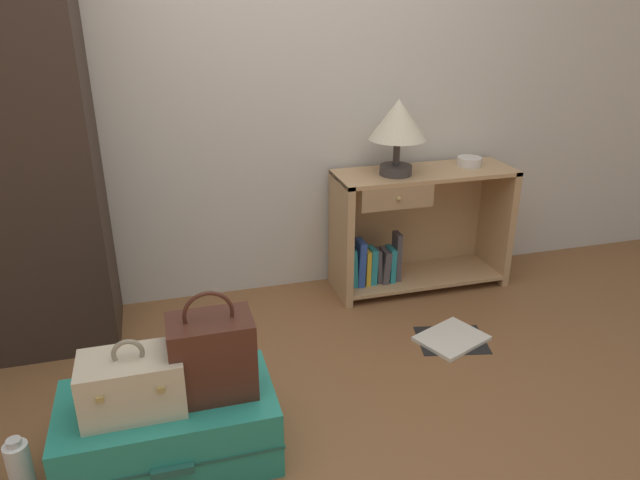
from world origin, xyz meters
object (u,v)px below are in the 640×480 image
suitcase_large (170,428)px  open_book_on_floor (452,339)px  train_case (132,383)px  bottle (20,466)px  table_lamp (398,123)px  bookshelf (413,229)px  handbag (212,355)px  bowl (469,161)px

suitcase_large → open_book_on_floor: size_ratio=1.99×
train_case → bottle: 0.48m
table_lamp → open_book_on_floor: bearing=-81.0°
bookshelf → train_case: bookshelf is taller
suitcase_large → handbag: handbag is taller
suitcase_large → bottle: suitcase_large is taller
bookshelf → open_book_on_floor: bearing=-94.7°
suitcase_large → bottle: bearing=-178.0°
bottle → open_book_on_floor: bearing=13.8°
train_case → handbag: handbag is taller
bookshelf → bowl: bearing=1.3°
bottle → suitcase_large: bearing=2.0°
bowl → train_case: 2.15m
suitcase_large → open_book_on_floor: suitcase_large is taller
bookshelf → train_case: bearing=-144.0°
table_lamp → handbag: bearing=-136.6°
bookshelf → open_book_on_floor: size_ratio=2.58×
bowl → suitcase_large: 2.10m
bowl → train_case: size_ratio=0.40×
handbag → bowl: bearing=34.9°
train_case → bottle: train_case is taller
bottle → bowl: bearing=26.1°
bookshelf → bottle: bearing=-150.5°
suitcase_large → bottle: size_ratio=3.58×
table_lamp → open_book_on_floor: size_ratio=1.03×
train_case → table_lamp: bearing=37.7°
bottle → table_lamp: bearing=30.5°
handbag → train_case: bearing=-175.3°
suitcase_large → open_book_on_floor: (1.35, 0.44, -0.12)m
bowl → bottle: (-2.22, -1.08, -0.61)m
table_lamp → bookshelf: bearing=16.2°
table_lamp → suitcase_large: table_lamp is taller
bottle → open_book_on_floor: bottle is taller
bookshelf → bowl: bowl is taller
bottle → open_book_on_floor: 1.91m
train_case → handbag: size_ratio=0.85×
suitcase_large → train_case: train_case is taller
bookshelf → table_lamp: 0.63m
bookshelf → suitcase_large: bearing=-142.9°
bottle → handbag: bearing=0.5°
bookshelf → suitcase_large: size_ratio=1.30×
table_lamp → handbag: table_lamp is taller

